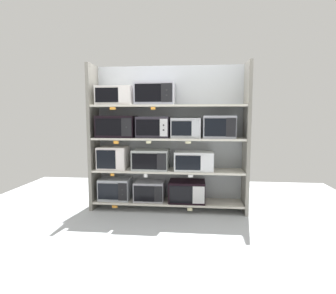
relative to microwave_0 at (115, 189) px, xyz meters
name	(u,v)px	position (x,y,z in m)	size (l,w,h in m)	color
ground	(160,237)	(0.82, -1.00, -0.31)	(6.23, 6.00, 0.02)	#B2B7BC
back_panel	(169,137)	(0.82, 0.23, 0.79)	(2.43, 0.04, 2.18)	#9EA3A8
upright_left	(94,138)	(-0.32, 0.00, 0.79)	(0.05, 0.42, 2.18)	gray
upright_right	(247,139)	(1.96, 0.00, 0.79)	(0.05, 0.42, 2.18)	gray
shelf_0	(168,201)	(0.82, 0.00, -0.18)	(2.23, 0.42, 0.03)	beige
microwave_0	(115,189)	(0.00, 0.00, 0.00)	(0.47, 0.35, 0.33)	#9CA0A8
microwave_1	(150,191)	(0.54, 0.00, -0.02)	(0.45, 0.35, 0.29)	#9C9BA5
microwave_2	(187,191)	(1.11, 0.00, -0.01)	(0.54, 0.41, 0.31)	black
price_tag_0	(115,207)	(0.05, -0.21, -0.22)	(0.08, 0.00, 0.04)	orange
price_tag_1	(190,209)	(1.16, -0.21, -0.22)	(0.07, 0.00, 0.04)	beige
shelf_1	(168,170)	(0.82, 0.00, 0.30)	(2.23, 0.42, 0.03)	beige
microwave_3	(113,158)	(-0.02, 0.00, 0.49)	(0.43, 0.38, 0.33)	silver
microwave_4	(151,159)	(0.56, 0.00, 0.47)	(0.53, 0.40, 0.30)	#A0A5A3
microwave_5	(194,161)	(1.21, 0.00, 0.46)	(0.57, 0.38, 0.27)	silver
price_tag_2	(112,175)	(0.02, -0.21, 0.26)	(0.06, 0.00, 0.04)	orange
price_tag_3	(146,176)	(0.51, -0.21, 0.26)	(0.05, 0.00, 0.04)	white
price_tag_4	(191,176)	(1.17, -0.21, 0.27)	(0.07, 0.00, 0.03)	white
shelf_2	(168,139)	(0.82, 0.00, 0.79)	(2.23, 0.42, 0.03)	beige
microwave_6	(117,127)	(0.05, 0.00, 0.96)	(0.56, 0.43, 0.32)	black
microwave_7	(153,127)	(0.60, 0.00, 0.96)	(0.48, 0.37, 0.31)	#2B2731
microwave_8	(186,128)	(1.09, 0.00, 0.95)	(0.43, 0.34, 0.29)	#B9BBC2
microwave_9	(219,127)	(1.56, 0.00, 0.96)	(0.46, 0.38, 0.32)	#9D9FAA
price_tag_5	(116,142)	(0.09, -0.21, 0.74)	(0.07, 0.00, 0.05)	orange
price_tag_6	(149,142)	(0.56, -0.21, 0.75)	(0.07, 0.00, 0.04)	beige
price_tag_7	(188,142)	(1.13, -0.21, 0.75)	(0.08, 0.00, 0.03)	beige
shelf_3	(168,106)	(0.82, 0.00, 1.27)	(2.23, 0.42, 0.03)	beige
microwave_10	(116,96)	(0.03, 0.00, 1.42)	(0.54, 0.37, 0.28)	silver
microwave_11	(155,94)	(0.63, 0.00, 1.44)	(0.57, 0.42, 0.32)	#B1B0BF
price_tag_8	(113,108)	(0.05, -0.21, 1.23)	(0.09, 0.00, 0.04)	orange
price_tag_9	(153,108)	(0.63, -0.21, 1.23)	(0.07, 0.00, 0.04)	orange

